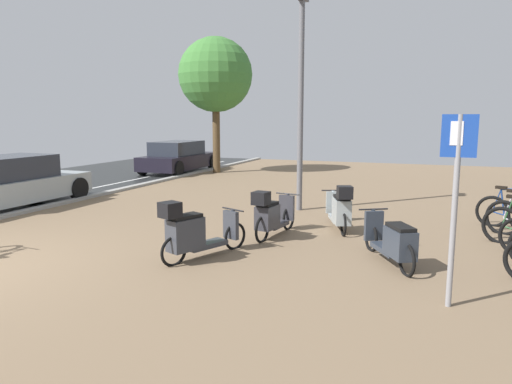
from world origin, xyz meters
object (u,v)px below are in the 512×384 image
Objects in this scene: scooter_near at (393,242)px; parking_sign at (456,190)px; parked_car_far at (178,157)px; bicycle_rack_05 at (508,212)px; scooter_far at (271,215)px; street_tree at (216,75)px; scooter_mid at (340,209)px; scooter_extra at (193,232)px; lamp_post at (301,91)px; parked_car_near at (9,183)px.

scooter_near is 0.70× the size of parking_sign.
parking_sign is (10.50, -11.58, 0.83)m from parked_car_far.
bicycle_rack_05 is 5.06m from scooter_far.
parked_car_far is (-9.70, 10.13, 0.24)m from scooter_near.
scooter_mid is at bearing -51.01° from street_tree.
scooter_extra is at bearing 171.30° from parking_sign.
scooter_near is 0.98× the size of scooter_far.
scooter_extra is 0.33× the size of lamp_post.
street_tree is (1.62, 8.95, 3.37)m from parked_car_near.
lamp_post is (-4.63, 0.33, 2.59)m from bicycle_rack_05.
scooter_far is at bearing 142.41° from parking_sign.
parked_car_near is at bearing 160.28° from scooter_extra.
street_tree is (1.63, 0.34, 3.37)m from parked_car_far.
scooter_extra is (-3.05, -0.86, 0.08)m from scooter_near.
parked_car_near is (-9.69, 1.52, 0.24)m from scooter_near.
scooter_extra reaches higher than scooter_mid.
scooter_mid is 11.75m from parked_car_far.
parked_car_near is at bearing -100.23° from street_tree.
lamp_post is (7.09, 2.33, 2.30)m from parked_car_near.
bicycle_rack_05 is 0.24× the size of lamp_post.
parking_sign is at bearing -15.80° from parked_car_near.
street_tree is (-10.11, 6.96, 3.66)m from bicycle_rack_05.
bicycle_rack_05 is 6.71m from scooter_extra.
bicycle_rack_05 is 0.75× the size of scooter_far.
scooter_extra is at bearing -95.45° from lamp_post.
street_tree reaches higher than parked_car_far.
scooter_near is at bearing -120.03° from bicycle_rack_05.
lamp_post is (0.45, 4.70, 2.46)m from scooter_extra.
scooter_far is 0.99× the size of scooter_extra.
lamp_post reaches higher than parked_car_near.
scooter_extra is 12.89m from street_tree.
scooter_mid is 0.33× the size of lamp_post.
scooter_mid is at bearing -43.78° from parked_car_far.
lamp_post reaches higher than scooter_extra.
lamp_post reaches higher than scooter_near.
street_tree reaches higher than scooter_far.
parking_sign is (0.80, -1.45, 1.07)m from scooter_near.
scooter_mid is 8.48m from parked_car_near.
scooter_far is (-4.38, -2.53, 0.11)m from bicycle_rack_05.
parked_car_far reaches higher than scooter_near.
scooter_extra is 5.33m from lamp_post.
parked_car_near reaches higher than scooter_extra.
parked_car_far is 15.66m from parking_sign.
street_tree is at bearing 113.90° from scooter_extra.
parking_sign is at bearing -57.24° from lamp_post.
scooter_far is at bearing -4.21° from parked_car_near.
scooter_extra is at bearing -19.72° from parked_car_near.
parked_car_near is 10.94m from parking_sign.
parked_car_near reaches higher than bicycle_rack_05.
scooter_near is at bearing -52.36° from street_tree.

